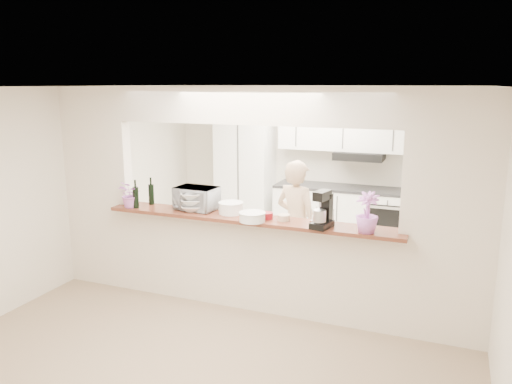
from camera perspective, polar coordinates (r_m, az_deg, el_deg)
The scene contains 19 objects.
floor at distance 5.92m, azimuth -0.62°, elevation -13.02°, with size 6.00×6.00×0.00m, color tan.
tile_overlay at distance 7.26m, azimuth 4.06°, elevation -8.09°, with size 5.00×2.90×0.01m, color beige.
partition at distance 5.45m, azimuth -0.65°, elevation 1.21°, with size 5.00×0.15×2.50m.
bar_counter at distance 5.69m, azimuth -0.65°, elevation -7.80°, with size 3.40×0.38×1.09m.
kitchen_cabinets at distance 8.14m, azimuth 5.42°, elevation 1.21°, with size 3.15×0.62×2.25m.
refrigerator at distance 7.78m, azimuth 21.25°, elevation -1.03°, with size 0.75×0.70×1.70m, color #AEAEB3.
flower_left at distance 6.08m, azimuth -14.10°, elevation -0.26°, with size 0.29×0.25×0.32m, color pink.
wine_bottle_a at distance 6.18m, azimuth -11.88°, elevation -0.21°, with size 0.07×0.07×0.33m.
wine_bottle_b at distance 6.04m, azimuth -13.58°, elevation -0.56°, with size 0.07×0.07×0.34m.
toaster_oven at distance 5.85m, azimuth -6.82°, elevation -0.73°, with size 0.48×0.33×0.27m, color #BCBCC1.
serving_bowls at distance 5.79m, azimuth -7.17°, elevation -1.13°, with size 0.29×0.29×0.21m, color white.
plate_stack_a at distance 5.65m, azimuth -2.88°, elevation -1.82°, with size 0.28×0.28×0.13m.
plate_stack_b at distance 5.32m, azimuth -0.43°, elevation -2.85°, with size 0.29×0.29×0.10m.
red_bowl at distance 5.44m, azimuth 1.19°, elevation -2.71°, with size 0.15×0.15×0.07m, color maroon.
tan_bowl at distance 5.37m, azimuth 3.19°, elevation -2.93°, with size 0.14×0.14×0.06m, color tan.
utensil_caddy at distance 5.32m, azimuth 7.56°, elevation -2.51°, with size 0.26×0.20×0.22m.
stand_mixer at distance 5.11m, azimuth 7.64°, elevation -2.17°, with size 0.22×0.29×0.39m.
flower_right at distance 5.01m, azimuth 12.58°, elevation -2.30°, with size 0.23×0.23×0.41m, color #B468C2.
person at distance 6.25m, azimuth 4.63°, elevation -3.75°, with size 0.59×0.39×1.62m, color tan.
Camera 1 is at (2.03, -4.95, 2.53)m, focal length 35.00 mm.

